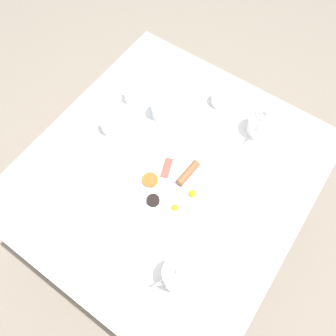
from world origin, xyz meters
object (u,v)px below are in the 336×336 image
at_px(teapot_far, 179,275).
at_px(knife_by_plate, 23,198).
at_px(teapot_near, 262,122).
at_px(water_glass_tall, 160,107).
at_px(teacup_with_saucer_left, 111,125).
at_px(teacup_with_saucer_right, 220,99).
at_px(creamer_jug, 130,95).
at_px(fork_by_plate, 90,202).
at_px(breakfast_plate, 172,188).
at_px(spoon_for_tea, 149,69).

bearing_deg(teapot_far, knife_by_plate, -50.50).
height_order(teapot_near, water_glass_tall, teapot_near).
relative_size(teacup_with_saucer_left, knife_by_plate, 0.65).
bearing_deg(teacup_with_saucer_right, knife_by_plate, 64.84).
bearing_deg(water_glass_tall, teacup_with_saucer_right, -131.88).
relative_size(teacup_with_saucer_right, knife_by_plate, 0.65).
bearing_deg(teacup_with_saucer_left, creamer_jug, -80.02).
xyz_separation_m(creamer_jug, fork_by_plate, (-0.16, 0.45, -0.03)).
bearing_deg(creamer_jug, teacup_with_saucer_left, 99.98).
xyz_separation_m(breakfast_plate, teacup_with_saucer_right, (0.06, -0.44, 0.02)).
bearing_deg(teacup_with_saucer_right, fork_by_plate, 76.68).
height_order(fork_by_plate, spoon_for_tea, same).
bearing_deg(water_glass_tall, teapot_near, -156.09).
bearing_deg(teacup_with_saucer_right, teapot_far, 110.29).
bearing_deg(fork_by_plate, creamer_jug, -70.08).
xyz_separation_m(teapot_near, spoon_for_tea, (0.56, -0.01, -0.05)).
height_order(teacup_with_saucer_left, knife_by_plate, teacup_with_saucer_left).
bearing_deg(water_glass_tall, knife_by_plate, 71.60).
xyz_separation_m(teapot_far, spoon_for_tea, (0.61, -0.67, -0.05)).
xyz_separation_m(teapot_far, knife_by_plate, (0.62, 0.10, -0.05)).
height_order(breakfast_plate, teapot_near, teapot_near).
distance_m(teacup_with_saucer_right, knife_by_plate, 0.87).
distance_m(breakfast_plate, fork_by_plate, 0.30).
xyz_separation_m(teacup_with_saucer_left, fork_by_plate, (-0.14, 0.29, -0.03)).
bearing_deg(teapot_far, water_glass_tall, -108.82).
bearing_deg(breakfast_plate, teacup_with_saucer_right, -82.58).
bearing_deg(creamer_jug, fork_by_plate, 109.92).
bearing_deg(teapot_near, knife_by_plate, -36.75).
distance_m(teapot_far, teacup_with_saucer_right, 0.73).
bearing_deg(spoon_for_tea, breakfast_plate, 134.51).
distance_m(teapot_near, teapot_far, 0.66).
xyz_separation_m(teacup_with_saucer_left, spoon_for_tea, (0.06, -0.34, -0.03)).
bearing_deg(teapot_near, breakfast_plate, -18.92).
bearing_deg(teapot_far, teapot_near, -144.68).
bearing_deg(fork_by_plate, teapot_far, 175.51).
distance_m(fork_by_plate, knife_by_plate, 0.25).
bearing_deg(knife_by_plate, breakfast_plate, -141.01).
bearing_deg(fork_by_plate, water_glass_tall, -88.05).
relative_size(teapot_near, knife_by_plate, 0.96).
bearing_deg(teacup_with_saucer_right, teacup_with_saucer_left, 51.26).
bearing_deg(knife_by_plate, fork_by_plate, -148.77).
height_order(creamer_jug, knife_by_plate, creamer_jug).
distance_m(teacup_with_saucer_left, knife_by_plate, 0.43).
bearing_deg(knife_by_plate, teacup_with_saucer_right, -115.16).
relative_size(teacup_with_saucer_left, fork_by_plate, 0.85).
distance_m(teacup_with_saucer_right, water_glass_tall, 0.26).
bearing_deg(teapot_near, fork_by_plate, -29.34).
distance_m(teapot_far, teacup_with_saucer_left, 0.64).
relative_size(creamer_jug, fork_by_plate, 0.50).
distance_m(creamer_jug, fork_by_plate, 0.48).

